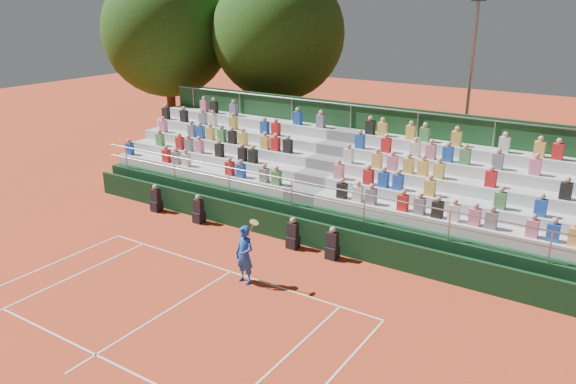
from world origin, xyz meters
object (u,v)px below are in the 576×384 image
Objects in this scene: tennis_player at (245,255)px; tree_east at (278,34)px; tree_west at (167,32)px; floodlight_mast at (471,78)px.

tennis_player is 16.31m from tree_east.
tennis_player is 18.61m from tree_west.
floodlight_mast is at bearing 5.67° from tree_east.
tennis_player is 15.04m from floodlight_mast.
tree_east reaches higher than tennis_player.
tree_east reaches higher than floodlight_mast.
tree_east is 1.17× the size of floodlight_mast.
tree_east is at bearing 119.83° from tennis_player.
tree_west is at bearing 141.10° from tennis_player.
tennis_player is at bearing -60.17° from tree_east.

